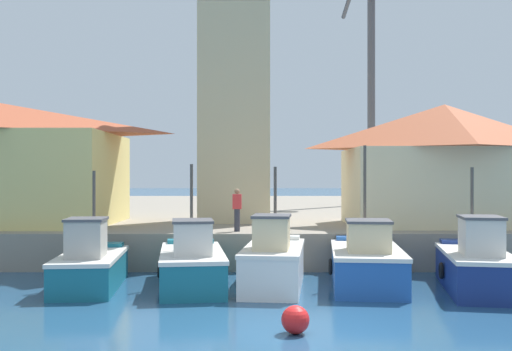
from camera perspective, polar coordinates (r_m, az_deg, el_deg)
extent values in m
plane|color=navy|center=(13.66, 3.85, -14.86)|extent=(300.00, 300.00, 0.00)
cube|color=gray|center=(41.74, 1.32, -3.85)|extent=(120.00, 40.00, 1.38)
cube|color=#196B7F|center=(19.55, -15.30, -8.91)|extent=(2.14, 4.50, 0.95)
cube|color=#196B7F|center=(21.36, -14.38, -6.54)|extent=(1.53, 0.73, 0.24)
cube|color=silver|center=(19.48, -15.30, -7.39)|extent=(2.20, 4.57, 0.12)
cube|color=#B2ADA3|center=(18.66, -15.71, -5.83)|extent=(1.16, 1.40, 1.10)
cube|color=#4C4C51|center=(18.61, -15.71, -4.03)|extent=(1.25, 1.49, 0.08)
cylinder|color=#4C4742|center=(19.89, -15.02, -3.31)|extent=(0.10, 0.10, 2.60)
torus|color=black|center=(19.95, -17.91, -8.73)|extent=(0.17, 0.53, 0.52)
cube|color=#196B7F|center=(19.14, -5.97, -8.98)|extent=(2.50, 5.11, 1.02)
cube|color=#196B7F|center=(21.25, -6.10, -6.37)|extent=(1.66, 0.80, 0.24)
cube|color=silver|center=(19.06, -5.97, -7.32)|extent=(2.56, 5.18, 0.12)
cube|color=beige|center=(18.15, -5.91, -5.97)|extent=(1.31, 1.61, 0.96)
cube|color=#4C4C51|center=(18.10, -5.91, -4.33)|extent=(1.40, 1.70, 0.08)
cylinder|color=#4C4742|center=(19.55, -6.01, -2.93)|extent=(0.10, 0.10, 2.74)
torus|color=black|center=(19.39, -9.03, -8.87)|extent=(0.19, 0.53, 0.52)
cube|color=silver|center=(18.95, 1.86, -8.84)|extent=(2.21, 4.75, 1.18)
cube|color=silver|center=(20.88, 2.31, -6.05)|extent=(1.52, 0.76, 0.24)
cube|color=silver|center=(18.86, 1.86, -6.92)|extent=(2.28, 4.81, 0.12)
cube|color=beige|center=(18.01, 1.65, -5.53)|extent=(1.17, 1.48, 0.96)
cube|color=#4C4C51|center=(17.97, 1.65, -3.88)|extent=(1.26, 1.57, 0.08)
cylinder|color=#4C4742|center=(19.32, 1.99, -2.86)|extent=(0.10, 0.10, 2.50)
torus|color=black|center=(19.27, -0.90, -8.69)|extent=(0.18, 0.53, 0.52)
cube|color=#2356A8|center=(19.53, 10.61, -8.70)|extent=(2.62, 5.18, 1.10)
cube|color=#2356A8|center=(21.67, 10.17, -6.05)|extent=(1.83, 0.79, 0.24)
cube|color=silver|center=(19.45, 10.61, -6.96)|extent=(2.68, 5.25, 0.12)
cube|color=beige|center=(18.53, 10.81, -5.76)|extent=(1.41, 1.62, 0.88)
cube|color=#4C4C51|center=(18.49, 10.81, -4.28)|extent=(1.50, 1.71, 0.08)
cylinder|color=#4C4742|center=(19.94, 10.48, -1.88)|extent=(0.10, 0.10, 3.28)
torus|color=black|center=(19.73, 7.26, -8.61)|extent=(0.18, 0.53, 0.52)
cube|color=navy|center=(19.58, 20.34, -8.69)|extent=(2.58, 4.99, 1.09)
cube|color=navy|center=(21.57, 19.33, -6.11)|extent=(1.60, 0.85, 0.24)
cube|color=silver|center=(19.50, 20.34, -6.97)|extent=(2.65, 5.06, 0.12)
cube|color=beige|center=(18.62, 20.79, -5.49)|extent=(1.30, 1.59, 1.05)
cube|color=#4C4C51|center=(18.58, 20.79, -3.75)|extent=(1.40, 1.68, 0.08)
cylinder|color=#4C4742|center=(19.96, 20.04, -2.94)|extent=(0.10, 0.10, 2.56)
torus|color=black|center=(19.66, 17.39, -8.65)|extent=(0.21, 0.53, 0.52)
cube|color=beige|center=(27.92, -1.88, 8.64)|extent=(3.18, 3.18, 12.62)
cube|color=beige|center=(26.73, 17.67, -1.05)|extent=(8.08, 5.15, 3.25)
pyramid|color=#C1603D|center=(26.81, 17.67, 4.46)|extent=(8.48, 5.55, 1.90)
cube|color=#353539|center=(44.30, 11.08, -1.95)|extent=(2.00, 2.00, 1.20)
cylinder|color=#4C4C51|center=(44.95, 11.08, 9.96)|extent=(0.56, 0.56, 17.37)
sphere|color=red|center=(13.61, 3.92, -13.55)|extent=(0.63, 0.63, 0.63)
cylinder|color=#33333D|center=(22.67, -1.66, -4.28)|extent=(0.22, 0.22, 0.85)
cube|color=red|center=(22.63, -1.66, -2.50)|extent=(0.34, 0.22, 0.56)
sphere|color=#9E7051|center=(22.61, -1.66, -1.51)|extent=(0.20, 0.20, 0.20)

